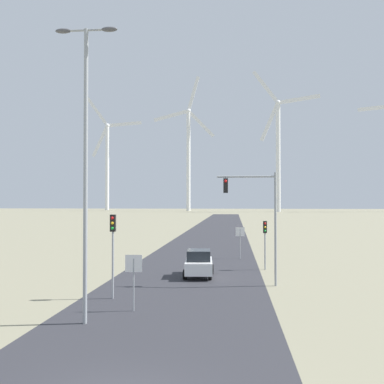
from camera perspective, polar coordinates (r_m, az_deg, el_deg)
The scene contains 11 objects.
road_surface at distance 59.43m, azimuth 2.33°, elevation -6.15°, with size 10.00×240.00×0.01m.
streetlamp at distance 19.64m, azimuth -13.35°, elevation 5.93°, with size 2.72×0.32×12.54m.
stop_sign_near at distance 21.54m, azimuth -7.42°, elevation -10.00°, with size 0.81×0.07×2.63m.
stop_sign_far at distance 40.73m, azimuth 6.13°, elevation -5.65°, with size 0.81×0.07×2.81m.
traffic_light_post_near_left at distance 24.24m, azimuth -10.02°, elevation -5.68°, with size 0.28×0.33×4.44m.
traffic_light_post_near_right at distance 34.29m, azimuth 9.26°, elevation -5.28°, with size 0.28×0.34×3.66m.
traffic_light_mast_overhead at distance 27.74m, azimuth 8.23°, elevation -1.93°, with size 3.63×0.35×6.91m.
car_approaching at distance 31.01m, azimuth 0.87°, elevation -9.03°, with size 2.06×4.21×1.83m.
wind_turbine_far_left at distance 267.21m, azimuth -10.71°, elevation 4.23°, with size 31.92×6.17×66.08m.
wind_turbine_left at distance 246.77m, azimuth -0.46°, elevation 5.30°, with size 33.62×2.60×73.93m.
wind_turbine_center at distance 224.58m, azimuth 10.88°, elevation 5.82°, with size 32.24×6.30×70.27m.
Camera 1 is at (3.07, -11.13, 5.14)m, focal length 42.00 mm.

